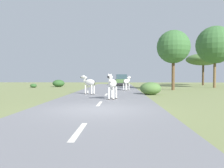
# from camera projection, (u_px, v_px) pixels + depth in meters

# --- Properties ---
(ground_plane) EXTENTS (90.00, 90.00, 0.00)m
(ground_plane) POSITION_uv_depth(u_px,v_px,m) (98.00, 110.00, 9.91)
(ground_plane) COLOR olive
(road) EXTENTS (6.00, 64.00, 0.05)m
(road) POSITION_uv_depth(u_px,v_px,m) (95.00, 110.00, 9.91)
(road) COLOR slate
(road) RESTS_ON ground_plane
(lane_markings) EXTENTS (0.16, 56.00, 0.01)m
(lane_markings) POSITION_uv_depth(u_px,v_px,m) (93.00, 113.00, 8.91)
(lane_markings) COLOR silver
(lane_markings) RESTS_ON road
(zebra_0) EXTENTS (0.67, 1.69, 1.61)m
(zebra_0) POSITION_uv_depth(u_px,v_px,m) (112.00, 84.00, 14.13)
(zebra_0) COLOR silver
(zebra_0) RESTS_ON road
(zebra_1) EXTENTS (0.99, 1.43, 1.48)m
(zebra_1) POSITION_uv_depth(u_px,v_px,m) (127.00, 82.00, 23.41)
(zebra_1) COLOR silver
(zebra_1) RESTS_ON road
(zebra_2) EXTENTS (1.43, 1.17, 1.55)m
(zebra_2) POSITION_uv_depth(u_px,v_px,m) (89.00, 83.00, 18.15)
(zebra_2) COLOR silver
(zebra_2) RESTS_ON road
(car_0) EXTENTS (2.23, 4.44, 1.74)m
(car_0) POSITION_uv_depth(u_px,v_px,m) (121.00, 80.00, 36.12)
(car_0) COLOR #476B38
(car_0) RESTS_ON road
(tree_1) EXTENTS (3.53, 3.53, 6.41)m
(tree_1) POSITION_uv_depth(u_px,v_px,m) (173.00, 47.00, 24.27)
(tree_1) COLOR brown
(tree_1) RESTS_ON ground_plane
(tree_2) EXTENTS (5.55, 5.55, 5.23)m
(tree_2) POSITION_uv_depth(u_px,v_px,m) (203.00, 60.00, 37.38)
(tree_2) COLOR #4C3823
(tree_2) RESTS_ON ground_plane
(tree_3) EXTENTS (4.81, 4.81, 7.93)m
(tree_3) POSITION_uv_depth(u_px,v_px,m) (215.00, 45.00, 29.18)
(tree_3) COLOR brown
(tree_3) RESTS_ON ground_plane
(bush_0) EXTENTS (0.85, 0.77, 0.51)m
(bush_0) POSITION_uv_depth(u_px,v_px,m) (33.00, 86.00, 29.59)
(bush_0) COLOR #2D5628
(bush_0) RESTS_ON ground_plane
(bush_1) EXTENTS (1.65, 1.49, 0.99)m
(bush_1) POSITION_uv_depth(u_px,v_px,m) (59.00, 83.00, 31.77)
(bush_1) COLOR #2D5628
(bush_1) RESTS_ON ground_plane
(bush_2) EXTENTS (1.69, 1.52, 1.01)m
(bush_2) POSITION_uv_depth(u_px,v_px,m) (151.00, 88.00, 18.24)
(bush_2) COLOR #4C7038
(bush_2) RESTS_ON ground_plane
(rock_0) EXTENTS (0.53, 0.41, 0.37)m
(rock_0) POSITION_uv_depth(u_px,v_px,m) (143.00, 88.00, 25.32)
(rock_0) COLOR gray
(rock_0) RESTS_ON ground_plane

